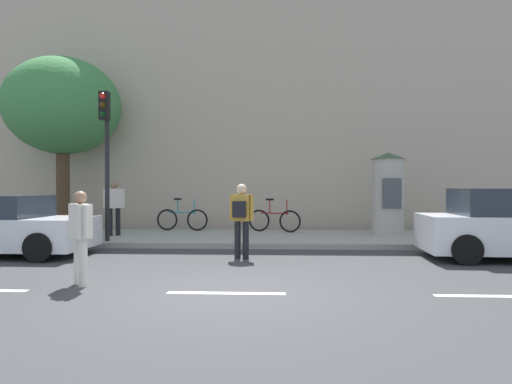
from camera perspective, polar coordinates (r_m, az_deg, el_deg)
ground_plane at (r=7.21m, az=-3.69°, el=-12.32°), size 80.00×80.00×0.00m
sidewalk_curb at (r=14.09m, az=-0.45°, el=-5.66°), size 36.00×4.00×0.15m
lane_markings at (r=7.21m, az=-3.69°, el=-12.29°), size 25.80×0.16×0.01m
building_backdrop at (r=19.23m, az=0.40°, el=9.44°), size 36.00×5.00×9.13m
traffic_light at (r=13.13m, az=-18.00°, el=6.04°), size 0.24×0.45×4.01m
poster_column at (r=14.80m, az=15.91°, el=-0.12°), size 1.05×1.05×2.52m
street_tree at (r=17.13m, az=-22.66°, el=9.64°), size 3.81×3.81×5.82m
pedestrian_near_pole at (r=10.43m, az=-1.81°, el=-2.78°), size 0.55×0.44×1.68m
pedestrian_in_light_jacket at (r=8.14m, az=-20.75°, el=-4.38°), size 0.50×0.52×1.55m
pedestrian_tallest at (r=14.64m, az=-17.04°, el=-1.36°), size 0.54×0.47×1.64m
bicycle_leaning at (r=15.83m, az=-9.06°, el=-3.30°), size 1.77×0.23×1.09m
bicycle_upright at (r=15.17m, az=2.27°, el=-3.46°), size 1.72×0.55×1.09m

